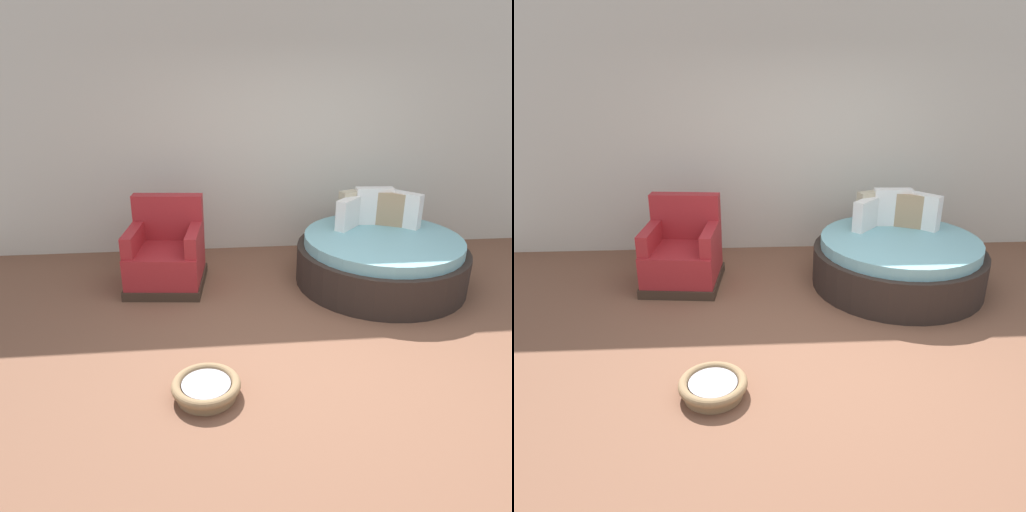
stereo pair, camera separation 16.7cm
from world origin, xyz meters
TOP-DOWN VIEW (x-y plane):
  - ground_plane at (0.00, 0.00)m, footprint 8.00×8.00m
  - back_wall at (0.00, 2.59)m, footprint 8.00×0.12m
  - round_daybed at (0.92, 1.34)m, footprint 1.83×1.83m
  - red_armchair at (-1.41, 1.52)m, footprint 0.88×0.88m
  - pet_basket at (-0.99, -0.45)m, footprint 0.51×0.51m

SIDE VIEW (x-z plane):
  - ground_plane at x=0.00m, z-range -0.02..0.00m
  - pet_basket at x=-0.99m, z-range 0.01..0.14m
  - round_daybed at x=0.92m, z-range -0.20..0.77m
  - red_armchair at x=-1.41m, z-range -0.14..0.80m
  - back_wall at x=0.00m, z-range 0.00..3.12m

